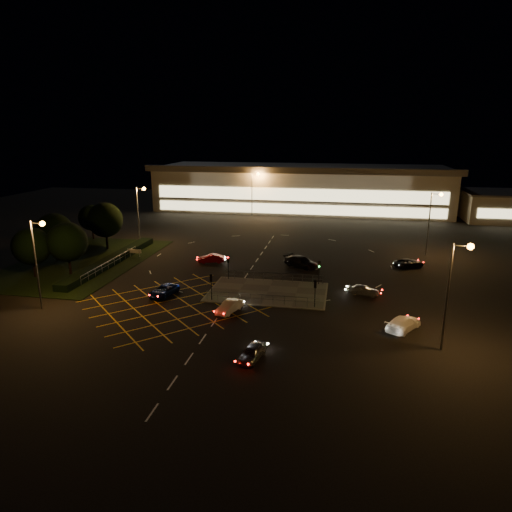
% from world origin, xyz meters
% --- Properties ---
extents(ground, '(180.00, 180.00, 0.00)m').
position_xyz_m(ground, '(0.00, 0.00, 0.00)').
color(ground, black).
rests_on(ground, ground).
extents(pedestrian_island, '(14.00, 9.00, 0.12)m').
position_xyz_m(pedestrian_island, '(2.00, -2.00, 0.06)').
color(pedestrian_island, '#4C4944').
rests_on(pedestrian_island, ground).
extents(grass_verge, '(18.00, 30.00, 0.08)m').
position_xyz_m(grass_verge, '(-28.00, 6.00, 0.04)').
color(grass_verge, black).
rests_on(grass_verge, ground).
extents(hedge, '(2.00, 26.00, 1.00)m').
position_xyz_m(hedge, '(-23.00, 6.00, 0.50)').
color(hedge, black).
rests_on(hedge, ground).
extents(supermarket, '(72.00, 26.50, 10.50)m').
position_xyz_m(supermarket, '(0.00, 61.95, 5.31)').
color(supermarket, beige).
rests_on(supermarket, ground).
extents(retail_unit_a, '(18.80, 14.80, 6.35)m').
position_xyz_m(retail_unit_a, '(46.00, 53.97, 3.21)').
color(retail_unit_a, beige).
rests_on(retail_unit_a, ground).
extents(streetlight_sw, '(1.78, 0.56, 10.03)m').
position_xyz_m(streetlight_sw, '(-21.56, -12.00, 6.56)').
color(streetlight_sw, slate).
rests_on(streetlight_sw, ground).
extents(streetlight_se, '(1.78, 0.56, 10.03)m').
position_xyz_m(streetlight_se, '(20.44, -14.00, 6.56)').
color(streetlight_se, slate).
rests_on(streetlight_se, ground).
extents(streetlight_nw, '(1.78, 0.56, 10.03)m').
position_xyz_m(streetlight_nw, '(-23.56, 18.00, 6.56)').
color(streetlight_nw, slate).
rests_on(streetlight_nw, ground).
extents(streetlight_ne, '(1.78, 0.56, 10.03)m').
position_xyz_m(streetlight_ne, '(24.44, 20.00, 6.56)').
color(streetlight_ne, slate).
rests_on(streetlight_ne, ground).
extents(streetlight_far_left, '(1.78, 0.56, 10.03)m').
position_xyz_m(streetlight_far_left, '(-9.56, 48.00, 6.56)').
color(streetlight_far_left, slate).
rests_on(streetlight_far_left, ground).
extents(streetlight_far_right, '(1.78, 0.56, 10.03)m').
position_xyz_m(streetlight_far_right, '(30.44, 50.00, 6.56)').
color(streetlight_far_right, slate).
rests_on(streetlight_far_right, ground).
extents(signal_sw, '(0.28, 0.30, 3.15)m').
position_xyz_m(signal_sw, '(-4.00, -5.99, 2.37)').
color(signal_sw, black).
rests_on(signal_sw, pedestrian_island).
extents(signal_se, '(0.28, 0.30, 3.15)m').
position_xyz_m(signal_se, '(8.00, -5.99, 2.37)').
color(signal_se, black).
rests_on(signal_se, pedestrian_island).
extents(signal_nw, '(0.28, 0.30, 3.15)m').
position_xyz_m(signal_nw, '(-4.00, 1.99, 2.37)').
color(signal_nw, black).
rests_on(signal_nw, pedestrian_island).
extents(signal_ne, '(0.28, 0.30, 3.15)m').
position_xyz_m(signal_ne, '(8.00, 1.99, 2.37)').
color(signal_ne, black).
rests_on(signal_ne, pedestrian_island).
extents(tree_a, '(5.04, 5.04, 6.86)m').
position_xyz_m(tree_a, '(-30.00, -2.00, 4.33)').
color(tree_a, black).
rests_on(tree_a, ground).
extents(tree_b, '(5.40, 5.40, 7.35)m').
position_xyz_m(tree_b, '(-32.00, 6.00, 4.64)').
color(tree_b, black).
rests_on(tree_b, ground).
extents(tree_c, '(5.76, 5.76, 7.84)m').
position_xyz_m(tree_c, '(-28.00, 14.00, 4.95)').
color(tree_c, black).
rests_on(tree_c, ground).
extents(tree_d, '(4.68, 4.68, 6.37)m').
position_xyz_m(tree_d, '(-34.00, 20.00, 4.02)').
color(tree_d, black).
rests_on(tree_d, ground).
extents(tree_e, '(5.40, 5.40, 7.35)m').
position_xyz_m(tree_e, '(-26.00, 0.00, 4.64)').
color(tree_e, black).
rests_on(tree_e, ground).
extents(car_near_silver, '(2.37, 4.07, 1.30)m').
position_xyz_m(car_near_silver, '(3.44, -19.03, 0.65)').
color(car_near_silver, '#98999E').
rests_on(car_near_silver, ground).
extents(car_queue_white, '(2.49, 4.10, 1.28)m').
position_xyz_m(car_queue_white, '(-1.10, -9.00, 0.64)').
color(car_queue_white, white).
rests_on(car_queue_white, ground).
extents(car_left_blue, '(2.98, 4.87, 1.26)m').
position_xyz_m(car_left_blue, '(-10.15, -5.44, 0.63)').
color(car_left_blue, '#0D1B4F').
rests_on(car_left_blue, ground).
extents(car_far_dkgrey, '(5.75, 4.74, 1.57)m').
position_xyz_m(car_far_dkgrey, '(5.05, 9.59, 0.78)').
color(car_far_dkgrey, black).
rests_on(car_far_dkgrey, ground).
extents(car_right_silver, '(3.93, 2.13, 1.27)m').
position_xyz_m(car_right_silver, '(13.56, -0.67, 0.63)').
color(car_right_silver, '#BABCC2').
rests_on(car_right_silver, ground).
extents(car_circ_red, '(4.07, 2.23, 1.27)m').
position_xyz_m(car_circ_red, '(-8.54, 9.38, 0.64)').
color(car_circ_red, maroon).
rests_on(car_circ_red, ground).
extents(car_east_grey, '(4.91, 4.04, 1.24)m').
position_xyz_m(car_east_grey, '(20.45, 12.54, 0.62)').
color(car_east_grey, black).
rests_on(car_east_grey, ground).
extents(car_approach_white, '(4.27, 5.07, 1.39)m').
position_xyz_m(car_approach_white, '(17.08, -10.19, 0.70)').
color(car_approach_white, white).
rests_on(car_approach_white, ground).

